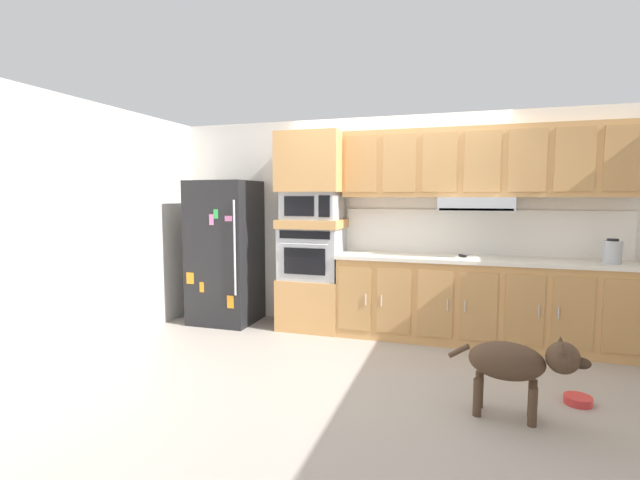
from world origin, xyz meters
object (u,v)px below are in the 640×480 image
Objects in this scene: built_in_oven at (313,253)px; dog at (518,363)px; microwave at (312,206)px; screwdriver at (463,256)px; dog_food_bowl at (578,400)px; refrigerator at (225,252)px; electric_kettle at (612,252)px.

dog is (2.09, -1.71, -0.50)m from built_in_oven.
microwave is (0.00, -0.00, 0.56)m from built_in_oven.
dog_food_bowl is (0.85, -1.34, -0.90)m from screwdriver.
screwdriver reaches higher than dog.
screwdriver is at bearing 0.24° from microwave.
refrigerator is at bearing -178.48° from screwdriver.
screwdriver is (1.71, 0.01, 0.03)m from built_in_oven.
built_in_oven is 0.76× the size of dog.
refrigerator reaches higher than built_in_oven.
screwdriver is 1.84m from dog.
microwave is 2.68× the size of electric_kettle.
refrigerator is 2.73× the size of microwave.
screwdriver is at bearing 1.52° from refrigerator.
screwdriver is at bearing 122.57° from dog_food_bowl.
built_in_oven reaches higher than dog_food_bowl.
dog_food_bowl is at bearing -112.11° from electric_kettle.
microwave is 3.82× the size of screwdriver.
refrigerator is 2.51× the size of built_in_oven.
microwave is at bearing 3.44° from refrigerator.
screwdriver is 1.82m from dog_food_bowl.
dog is (2.09, -1.71, -1.06)m from microwave.
built_in_oven is at bearing 179.12° from electric_kettle.
dog_food_bowl is (3.69, -1.26, -0.85)m from refrigerator.
dog is (0.38, -1.72, -0.53)m from screwdriver.
microwave is at bearing -0.77° from built_in_oven.
electric_kettle is at bearing 0.28° from refrigerator.
built_in_oven is 2.74m from dog.
screwdriver is at bearing 109.24° from dog.
built_in_oven reaches higher than electric_kettle.
electric_kettle is (4.21, 0.02, 0.15)m from refrigerator.
microwave reaches higher than dog_food_bowl.
electric_kettle is (3.08, -0.05, 0.13)m from built_in_oven.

